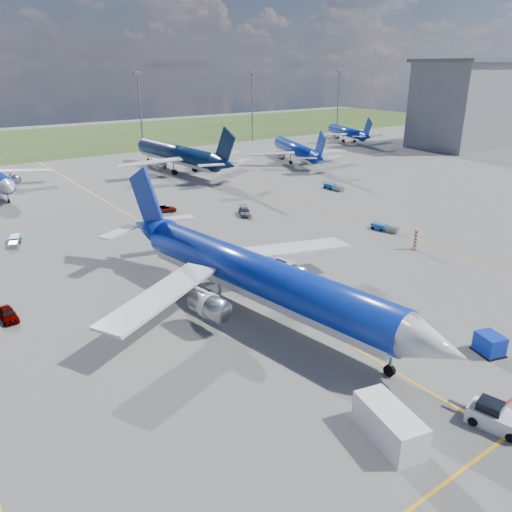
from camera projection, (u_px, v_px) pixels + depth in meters
ground at (314, 324)px, 50.02m from camera, size 400.00×400.00×0.00m
grass_strip at (9, 144)px, 163.86m from camera, size 400.00×80.00×0.01m
taxiway_lines at (185, 247)px, 71.13m from camera, size 60.25×160.00×0.02m
floodlight_masts at (71, 112)px, 134.44m from camera, size 202.20×0.50×22.70m
terminal_building at (474, 103)px, 156.10m from camera, size 42.00×22.00×26.00m
warning_post at (416, 239)px, 69.68m from camera, size 0.50×0.50×3.00m
bg_jet_n at (178, 171)px, 121.97m from camera, size 37.92×48.13×12.04m
bg_jet_ne at (295, 162)px, 133.23m from camera, size 39.34×44.75×9.79m
bg_jet_ene at (346, 141)px, 169.48m from camera, size 36.01×40.85×8.91m
main_airliner at (259, 313)px, 52.19m from camera, size 42.20×51.57×12.26m
pushback_tug at (495, 417)px, 35.69m from camera, size 2.83×5.52×1.83m
uld_container at (490, 344)px, 44.71m from camera, size 2.41×2.72×1.84m
service_van at (389, 424)px, 34.26m from camera, size 3.65×5.94×2.43m
service_car_a at (8, 314)px, 50.70m from camera, size 1.73×3.85×1.28m
service_car_b at (165, 209)px, 87.90m from camera, size 4.57×3.23×1.16m
service_car_c at (245, 212)px, 85.94m from camera, size 3.71×4.93×1.33m
baggage_tug_w at (384, 228)px, 78.10m from camera, size 2.14×4.47×0.97m
baggage_tug_c at (15, 241)px, 72.10m from camera, size 2.38×4.61×1.00m
baggage_tug_e at (333, 187)px, 103.77m from camera, size 1.44×4.83×1.08m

